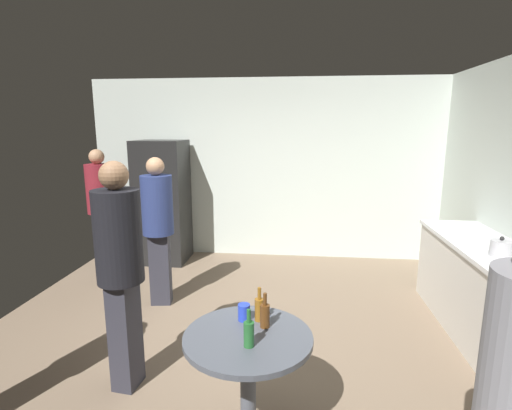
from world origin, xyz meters
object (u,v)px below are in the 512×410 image
refrigerator (163,202)px  foreground_table (248,351)px  person_in_maroon_shirt (100,201)px  plastic_cup_blue (244,312)px  person_in_black_shirt (120,260)px  beer_bottle_amber (259,309)px  beer_bottle_brown (265,315)px  kettle (501,248)px  beer_bottle_green (249,333)px  person_in_navy_shirt (158,220)px

refrigerator → foreground_table: refrigerator is taller
refrigerator → person_in_maroon_shirt: (-0.68, -0.55, 0.10)m
refrigerator → plastic_cup_blue: bearing=-62.1°
plastic_cup_blue → person_in_maroon_shirt: bearing=132.2°
person_in_black_shirt → person_in_maroon_shirt: (-1.37, 2.31, -0.04)m
beer_bottle_amber → refrigerator: bearing=119.4°
beer_bottle_brown → person_in_black_shirt: size_ratio=0.13×
person_in_black_shirt → kettle: bearing=21.4°
beer_bottle_green → kettle: bearing=33.7°
beer_bottle_amber → beer_bottle_brown: size_ratio=1.00×
kettle → beer_bottle_amber: size_ratio=1.06×
refrigerator → beer_bottle_amber: 3.56m
beer_bottle_amber → beer_bottle_green: size_ratio=1.00×
refrigerator → foreground_table: size_ratio=2.25×
beer_bottle_amber → person_in_maroon_shirt: size_ratio=0.14×
person_in_black_shirt → person_in_navy_shirt: bearing=106.3°
beer_bottle_amber → beer_bottle_green: (-0.03, -0.31, 0.00)m
person_in_maroon_shirt → person_in_black_shirt: bearing=8.8°
foreground_table → plastic_cup_blue: 0.25m
refrigerator → kettle: (3.72, -2.07, 0.07)m
person_in_black_shirt → refrigerator: bearing=110.4°
person_in_maroon_shirt → person_in_navy_shirt: bearing=30.1°
person_in_black_shirt → foreground_table: bearing=-16.4°
kettle → person_in_navy_shirt: 3.33m
beer_bottle_green → person_in_navy_shirt: person_in_navy_shirt is taller
kettle → foreground_table: bearing=-149.0°
plastic_cup_blue → person_in_black_shirt: size_ratio=0.06×
refrigerator → plastic_cup_blue: (1.65, -3.11, -0.11)m
foreground_table → plastic_cup_blue: plastic_cup_blue is taller
person_in_maroon_shirt → kettle: bearing=49.0°
beer_bottle_green → person_in_maroon_shirt: bearing=129.9°
beer_bottle_brown → plastic_cup_blue: size_ratio=2.09×
refrigerator → beer_bottle_brown: bearing=-60.6°
beer_bottle_brown → person_in_navy_shirt: 2.21m
kettle → person_in_black_shirt: size_ratio=0.14×
person_in_black_shirt → person_in_maroon_shirt: person_in_black_shirt is taller
person_in_maroon_shirt → beer_bottle_amber: bearing=21.7°
beer_bottle_green → person_in_black_shirt: 1.18m
refrigerator → foreground_table: bearing=-62.8°
person_in_navy_shirt → kettle: bearing=70.6°
refrigerator → beer_bottle_green: size_ratio=7.83×
beer_bottle_amber → person_in_black_shirt: 1.10m
beer_bottle_amber → person_in_maroon_shirt: person_in_maroon_shirt is taller
person_in_navy_shirt → beer_bottle_green: bearing=24.2°
foreground_table → refrigerator: bearing=117.2°
kettle → beer_bottle_brown: 2.23m
kettle → plastic_cup_blue: size_ratio=2.22×
foreground_table → beer_bottle_brown: 0.24m
foreground_table → beer_bottle_green: beer_bottle_green is taller
foreground_table → beer_bottle_amber: (0.05, 0.19, 0.19)m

